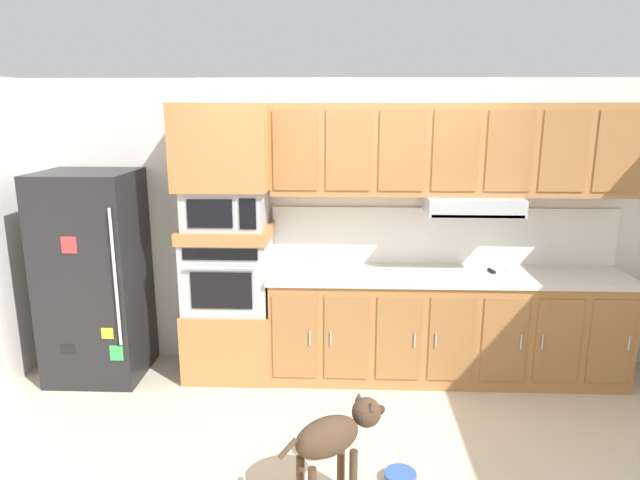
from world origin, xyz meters
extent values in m
plane|color=beige|center=(0.00, 0.00, 0.00)|extent=(9.60, 9.60, 0.00)
cube|color=silver|center=(0.00, 1.11, 1.25)|extent=(6.20, 0.12, 2.50)
cube|color=black|center=(-2.09, 0.68, 0.88)|extent=(0.76, 0.70, 1.76)
cylinder|color=silver|center=(-1.76, 0.31, 0.98)|extent=(0.02, 0.02, 1.10)
cube|color=red|center=(-2.11, 0.33, 1.24)|extent=(0.12, 0.01, 0.13)
cube|color=black|center=(-2.21, 0.33, 0.37)|extent=(0.12, 0.01, 0.07)
cube|color=gold|center=(-1.87, 0.33, 0.52)|extent=(0.10, 0.01, 0.09)
cube|color=green|center=(-1.81, 0.33, 0.35)|extent=(0.11, 0.01, 0.13)
cube|color=#A8703D|center=(-0.97, 0.75, 0.30)|extent=(0.74, 0.62, 0.60)
cube|color=#A8AAAF|center=(-0.97, 0.75, 0.90)|extent=(0.70, 0.58, 0.60)
cube|color=black|center=(-0.97, 0.45, 0.84)|extent=(0.49, 0.01, 0.30)
cube|color=black|center=(-0.97, 0.45, 1.14)|extent=(0.59, 0.01, 0.09)
cylinder|color=#A8AAAF|center=(-0.97, 0.43, 1.03)|extent=(0.56, 0.02, 0.02)
cube|color=#A8703D|center=(-0.97, 0.75, 1.25)|extent=(0.74, 0.62, 0.10)
cube|color=#A8AAAF|center=(-0.97, 0.75, 1.46)|extent=(0.64, 0.53, 0.32)
cube|color=black|center=(-1.04, 0.48, 1.46)|extent=(0.35, 0.01, 0.22)
cube|color=black|center=(-0.75, 0.48, 1.46)|extent=(0.13, 0.01, 0.24)
cube|color=#A8703D|center=(-0.97, 0.75, 1.96)|extent=(0.74, 0.62, 0.68)
cube|color=#A8703D|center=(0.87, 0.75, 0.44)|extent=(2.94, 0.60, 0.88)
cube|color=#9A6738|center=(-0.39, 0.44, 0.46)|extent=(0.35, 0.01, 0.70)
cylinder|color=#BCBCC1|center=(-0.27, 0.43, 0.46)|extent=(0.01, 0.01, 0.12)
cube|color=#9A6738|center=(0.03, 0.44, 0.46)|extent=(0.35, 0.01, 0.70)
cylinder|color=#BCBCC1|center=(-0.10, 0.43, 0.46)|extent=(0.01, 0.01, 0.12)
cube|color=#9A6738|center=(0.45, 0.44, 0.46)|extent=(0.35, 0.01, 0.70)
cylinder|color=#BCBCC1|center=(0.57, 0.43, 0.46)|extent=(0.01, 0.01, 0.12)
cube|color=#9A6738|center=(0.87, 0.44, 0.46)|extent=(0.35, 0.01, 0.70)
cylinder|color=#BCBCC1|center=(0.74, 0.43, 0.46)|extent=(0.01, 0.01, 0.12)
cube|color=#9A6738|center=(1.29, 0.44, 0.46)|extent=(0.35, 0.01, 0.70)
cylinder|color=#BCBCC1|center=(1.41, 0.43, 0.46)|extent=(0.01, 0.01, 0.12)
cube|color=#9A6738|center=(1.70, 0.44, 0.46)|extent=(0.35, 0.01, 0.70)
cylinder|color=#BCBCC1|center=(1.58, 0.43, 0.46)|extent=(0.01, 0.01, 0.12)
cube|color=#9A6738|center=(2.12, 0.44, 0.46)|extent=(0.35, 0.01, 0.70)
cylinder|color=#BCBCC1|center=(2.25, 0.43, 0.46)|extent=(0.01, 0.01, 0.12)
cube|color=beige|center=(0.87, 0.75, 0.90)|extent=(2.98, 0.64, 0.04)
cube|color=silver|center=(0.87, 1.04, 1.17)|extent=(2.98, 0.02, 0.50)
cube|color=#A8703D|center=(0.87, 0.88, 1.93)|extent=(2.94, 0.34, 0.74)
cube|color=#A8AAAF|center=(1.04, 0.81, 1.49)|extent=(0.76, 0.48, 0.14)
cube|color=black|center=(1.04, 0.59, 1.43)|extent=(0.72, 0.04, 0.02)
cube|color=#9A6738|center=(-0.39, 0.70, 1.93)|extent=(0.35, 0.01, 0.63)
cube|color=#9A6738|center=(0.03, 0.70, 1.93)|extent=(0.35, 0.01, 0.63)
cube|color=#9A6738|center=(0.45, 0.70, 1.93)|extent=(0.35, 0.01, 0.63)
cube|color=#9A6738|center=(0.87, 0.70, 1.93)|extent=(0.35, 0.01, 0.63)
cube|color=#9A6738|center=(1.29, 0.70, 1.93)|extent=(0.35, 0.01, 0.63)
cube|color=#9A6738|center=(1.70, 0.70, 1.93)|extent=(0.35, 0.01, 0.63)
cube|color=#9A6738|center=(2.12, 0.70, 1.93)|extent=(0.35, 0.01, 0.63)
cylinder|color=black|center=(1.24, 0.79, 0.93)|extent=(0.05, 0.10, 0.03)
cylinder|color=silver|center=(1.34, 0.81, 0.93)|extent=(0.04, 0.12, 0.01)
ellipsoid|color=#473323|center=(-0.09, -0.92, 0.44)|extent=(0.47, 0.43, 0.22)
sphere|color=#473323|center=(0.14, -0.75, 0.50)|extent=(0.18, 0.18, 0.18)
ellipsoid|color=#312318|center=(0.21, -0.69, 0.48)|extent=(0.12, 0.11, 0.06)
cone|color=#473323|center=(0.09, -0.70, 0.58)|extent=(0.05, 0.05, 0.06)
cone|color=#473323|center=(0.17, -0.80, 0.58)|extent=(0.05, 0.05, 0.06)
cylinder|color=#473323|center=(-0.30, -1.07, 0.46)|extent=(0.12, 0.10, 0.10)
cylinder|color=#473323|center=(-0.01, -0.78, 0.16)|extent=(0.05, 0.05, 0.32)
cylinder|color=#473323|center=(0.06, -0.88, 0.16)|extent=(0.05, 0.05, 0.32)
cylinder|color=#3359A5|center=(0.36, -0.71, 0.03)|extent=(0.20, 0.20, 0.06)
cylinder|color=brown|center=(0.36, -0.71, 0.04)|extent=(0.15, 0.15, 0.03)
camera|label=1|loc=(-0.02, -3.80, 2.29)|focal=31.82mm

